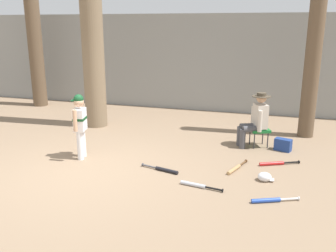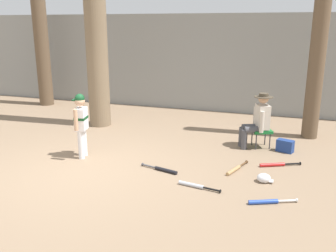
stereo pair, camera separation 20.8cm
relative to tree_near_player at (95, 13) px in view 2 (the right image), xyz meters
name	(u,v)px [view 2 (the right image)]	position (x,y,z in m)	size (l,w,h in m)	color
ground_plane	(82,171)	(1.27, -2.98, -2.87)	(60.00, 60.00, 0.00)	#897056
concrete_back_wall	(177,62)	(1.27, 2.74, -1.41)	(18.00, 0.36, 2.92)	gray
tree_near_player	(95,13)	(0.00, 0.00, 0.00)	(0.88, 0.88, 6.65)	#7F6B51
tree_behind_spectator	(320,33)	(5.26, 0.63, -0.45)	(0.50, 0.50, 5.34)	brown
young_ballplayer	(81,121)	(0.88, -2.30, -2.13)	(0.41, 0.57, 1.31)	white
folding_stool	(261,131)	(4.24, -0.50, -2.51)	(0.53, 0.53, 0.41)	#196B2D
seated_spectator	(258,119)	(4.15, -0.54, -2.23)	(0.67, 0.55, 1.20)	#47474C
handbag_beside_stool	(285,146)	(4.76, -0.64, -2.74)	(0.34, 0.18, 0.26)	navy
tree_far_left	(41,36)	(-2.99, 1.71, -0.63)	(0.63, 0.63, 5.10)	brown
bat_black_composite	(163,170)	(2.68, -2.50, -2.84)	(0.77, 0.26, 0.07)	black
bat_aluminum_silver	(194,185)	(3.40, -2.97, -2.84)	(0.74, 0.18, 0.07)	#B7BCC6
bat_blue_youth	(267,202)	(4.59, -3.17, -2.84)	(0.71, 0.37, 0.07)	#2347AD
bat_red_barrel	(275,165)	(4.62, -1.57, -2.84)	(0.75, 0.41, 0.07)	red
bat_wood_tan	(235,169)	(3.93, -2.05, -2.84)	(0.31, 0.76, 0.07)	tan
batting_helmet_white	(264,178)	(4.47, -2.38, -2.80)	(0.28, 0.22, 0.16)	silver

